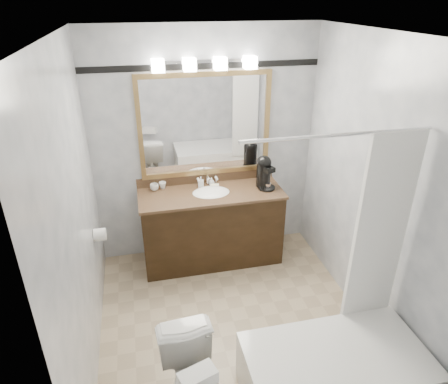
# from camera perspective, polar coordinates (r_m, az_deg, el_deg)

# --- Properties ---
(room) EXTENTS (2.42, 2.62, 2.52)m
(room) POSITION_cam_1_polar(r_m,az_deg,el_deg) (3.16, 1.57, -1.57)
(room) COLOR tan
(room) RESTS_ON ground
(vanity) EXTENTS (1.53, 0.58, 0.97)m
(vanity) POSITION_cam_1_polar(r_m,az_deg,el_deg) (4.43, -1.79, -4.75)
(vanity) COLOR black
(vanity) RESTS_ON ground
(mirror) EXTENTS (1.40, 0.04, 1.10)m
(mirror) POSITION_cam_1_polar(r_m,az_deg,el_deg) (4.23, -2.70, 9.46)
(mirror) COLOR #A7824B
(mirror) RESTS_ON room
(vanity_light_bar) EXTENTS (1.02, 0.14, 0.12)m
(vanity_light_bar) POSITION_cam_1_polar(r_m,az_deg,el_deg) (4.04, -2.75, 17.86)
(vanity_light_bar) COLOR silver
(vanity_light_bar) RESTS_ON room
(accent_stripe) EXTENTS (2.40, 0.01, 0.06)m
(accent_stripe) POSITION_cam_1_polar(r_m,az_deg,el_deg) (4.11, -2.92, 17.54)
(accent_stripe) COLOR black
(accent_stripe) RESTS_ON room
(bathtub) EXTENTS (1.30, 0.75, 1.96)m
(bathtub) POSITION_cam_1_polar(r_m,az_deg,el_deg) (3.30, 15.79, -23.06)
(bathtub) COLOR white
(bathtub) RESTS_ON ground
(tp_roll) EXTENTS (0.11, 0.12, 0.12)m
(tp_roll) POSITION_cam_1_polar(r_m,az_deg,el_deg) (3.96, -17.31, -5.83)
(tp_roll) COLOR white
(tp_roll) RESTS_ON room
(tissue_box) EXTENTS (0.25, 0.18, 0.09)m
(tissue_box) POSITION_cam_1_polar(r_m,az_deg,el_deg) (2.56, -3.79, -25.00)
(tissue_box) COLOR white
(tissue_box) RESTS_ON toilet
(coffee_maker) EXTENTS (0.20, 0.23, 0.36)m
(coffee_maker) POSITION_cam_1_polar(r_m,az_deg,el_deg) (4.29, 5.74, 2.96)
(coffee_maker) COLOR black
(coffee_maker) RESTS_ON vanity
(cup_left) EXTENTS (0.10, 0.10, 0.07)m
(cup_left) POSITION_cam_1_polar(r_m,az_deg,el_deg) (4.32, -9.92, 0.69)
(cup_left) COLOR white
(cup_left) RESTS_ON vanity
(cup_right) EXTENTS (0.09, 0.09, 0.07)m
(cup_right) POSITION_cam_1_polar(r_m,az_deg,el_deg) (4.35, -8.77, 0.96)
(cup_right) COLOR white
(cup_right) RESTS_ON vanity
(soap_bottle_a) EXTENTS (0.07, 0.07, 0.12)m
(soap_bottle_a) POSITION_cam_1_polar(r_m,az_deg,el_deg) (4.32, -3.32, 1.43)
(soap_bottle_a) COLOR white
(soap_bottle_a) RESTS_ON vanity
(soap_bottle_b) EXTENTS (0.08, 0.08, 0.09)m
(soap_bottle_b) POSITION_cam_1_polar(r_m,az_deg,el_deg) (4.37, -1.80, 1.54)
(soap_bottle_b) COLOR white
(soap_bottle_b) RESTS_ON vanity
(soap_bar) EXTENTS (0.10, 0.08, 0.03)m
(soap_bar) POSITION_cam_1_polar(r_m,az_deg,el_deg) (4.34, -1.35, 0.91)
(soap_bar) COLOR beige
(soap_bar) RESTS_ON vanity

